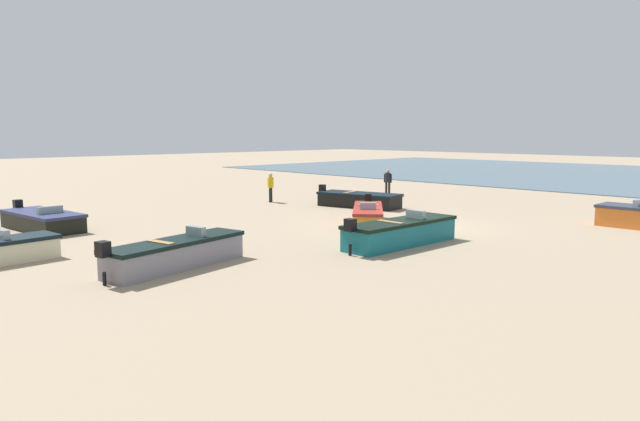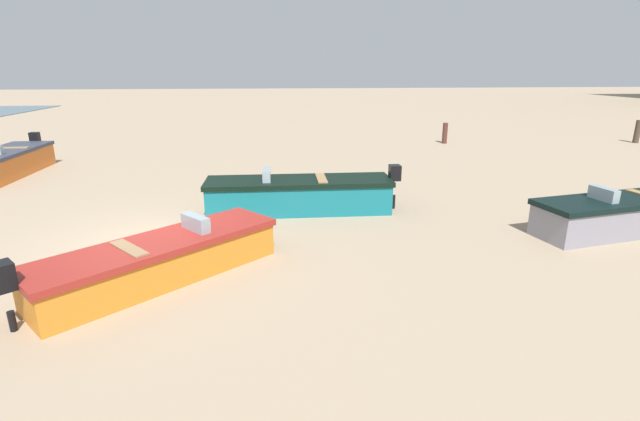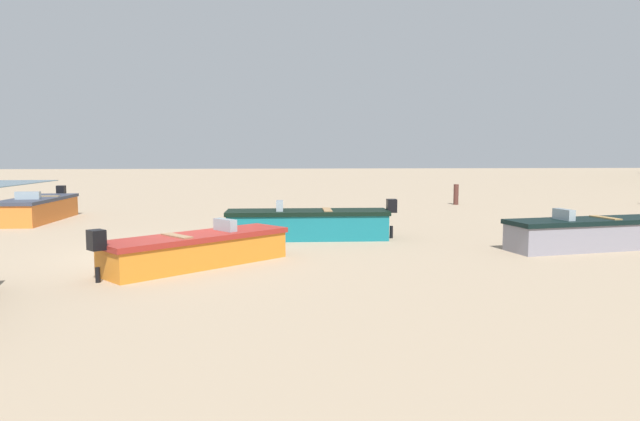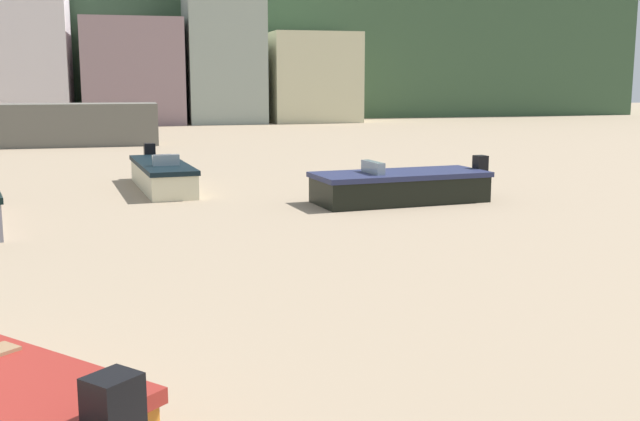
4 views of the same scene
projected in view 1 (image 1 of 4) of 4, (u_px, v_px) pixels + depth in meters
name	position (u px, v px, depth m)	size (l,w,h in m)	color
ground_plane	(412.00, 227.00, 23.81)	(160.00, 160.00, 0.00)	tan
boat_grey_0	(176.00, 253.00, 16.56)	(2.03, 4.83, 1.14)	gray
boat_orange_2	(368.00, 215.00, 24.54)	(3.80, 4.11, 1.05)	orange
boat_black_3	(42.00, 220.00, 23.05)	(4.53, 2.09, 1.05)	black
boat_teal_4	(400.00, 232.00, 19.90)	(1.39, 5.08, 1.18)	#146975
boat_black_6	(359.00, 200.00, 30.12)	(4.70, 2.52, 1.07)	black
beach_walker_foreground	(271.00, 185.00, 32.18)	(0.47, 0.49, 1.62)	black
beach_walker_distant	(388.00, 180.00, 35.64)	(0.54, 0.41, 1.62)	black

